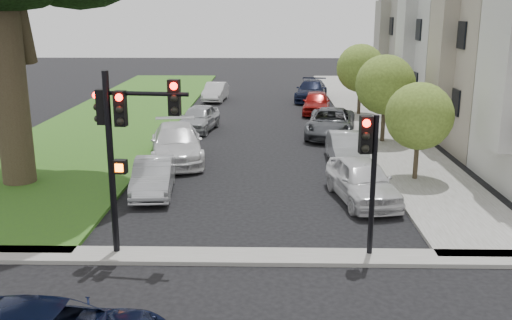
{
  "coord_description": "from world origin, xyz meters",
  "views": [
    {
      "loc": [
        0.37,
        -12.34,
        6.56
      ],
      "look_at": [
        0.0,
        5.0,
        2.0
      ],
      "focal_mm": 40.0,
      "sensor_mm": 36.0,
      "label": 1
    }
  ],
  "objects_px": {
    "car_parked_3": "(316,103)",
    "traffic_signal_secondary": "(369,160)",
    "traffic_signal_main": "(124,131)",
    "car_parked_1": "(347,149)",
    "car_parked_2": "(331,123)",
    "car_parked_4": "(311,91)",
    "car_parked_9": "(216,92)",
    "car_parked_6": "(177,143)",
    "car_parked_7": "(199,118)",
    "car_parked_0": "(362,180)",
    "small_tree_c": "(361,68)",
    "small_tree_a": "(419,116)",
    "car_parked_5": "(153,177)",
    "small_tree_b": "(385,85)"
  },
  "relations": [
    {
      "from": "small_tree_a",
      "to": "car_parked_7",
      "type": "height_order",
      "value": "small_tree_a"
    },
    {
      "from": "car_parked_1",
      "to": "car_parked_7",
      "type": "bearing_deg",
      "value": 135.88
    },
    {
      "from": "car_parked_3",
      "to": "car_parked_7",
      "type": "distance_m",
      "value": 9.03
    },
    {
      "from": "car_parked_3",
      "to": "traffic_signal_secondary",
      "type": "bearing_deg",
      "value": -85.09
    },
    {
      "from": "car_parked_1",
      "to": "car_parked_2",
      "type": "relative_size",
      "value": 0.78
    },
    {
      "from": "car_parked_5",
      "to": "car_parked_4",
      "type": "bearing_deg",
      "value": 66.17
    },
    {
      "from": "small_tree_a",
      "to": "traffic_signal_secondary",
      "type": "height_order",
      "value": "traffic_signal_secondary"
    },
    {
      "from": "small_tree_c",
      "to": "car_parked_5",
      "type": "relative_size",
      "value": 1.16
    },
    {
      "from": "car_parked_0",
      "to": "car_parked_6",
      "type": "relative_size",
      "value": 0.8
    },
    {
      "from": "traffic_signal_secondary",
      "to": "car_parked_3",
      "type": "height_order",
      "value": "traffic_signal_secondary"
    },
    {
      "from": "small_tree_a",
      "to": "small_tree_c",
      "type": "distance_m",
      "value": 14.58
    },
    {
      "from": "car_parked_7",
      "to": "small_tree_a",
      "type": "bearing_deg",
      "value": -35.33
    },
    {
      "from": "car_parked_2",
      "to": "car_parked_0",
      "type": "bearing_deg",
      "value": -80.34
    },
    {
      "from": "small_tree_a",
      "to": "car_parked_1",
      "type": "xyz_separation_m",
      "value": [
        -2.37,
        2.6,
        -1.93
      ]
    },
    {
      "from": "small_tree_b",
      "to": "car_parked_2",
      "type": "bearing_deg",
      "value": 146.67
    },
    {
      "from": "traffic_signal_secondary",
      "to": "car_parked_7",
      "type": "distance_m",
      "value": 18.15
    },
    {
      "from": "traffic_signal_secondary",
      "to": "car_parked_6",
      "type": "height_order",
      "value": "traffic_signal_secondary"
    },
    {
      "from": "car_parked_6",
      "to": "car_parked_9",
      "type": "height_order",
      "value": "car_parked_6"
    },
    {
      "from": "car_parked_5",
      "to": "car_parked_2",
      "type": "bearing_deg",
      "value": 47.67
    },
    {
      "from": "car_parked_6",
      "to": "small_tree_a",
      "type": "bearing_deg",
      "value": -27.06
    },
    {
      "from": "small_tree_c",
      "to": "traffic_signal_main",
      "type": "distance_m",
      "value": 23.81
    },
    {
      "from": "small_tree_c",
      "to": "car_parked_3",
      "type": "bearing_deg",
      "value": 166.43
    },
    {
      "from": "small_tree_c",
      "to": "car_parked_7",
      "type": "height_order",
      "value": "small_tree_c"
    },
    {
      "from": "traffic_signal_secondary",
      "to": "car_parked_9",
      "type": "bearing_deg",
      "value": 103.32
    },
    {
      "from": "small_tree_b",
      "to": "traffic_signal_secondary",
      "type": "xyz_separation_m",
      "value": [
        -3.16,
        -13.95,
        -0.22
      ]
    },
    {
      "from": "car_parked_2",
      "to": "car_parked_6",
      "type": "relative_size",
      "value": 0.96
    },
    {
      "from": "traffic_signal_main",
      "to": "car_parked_1",
      "type": "bearing_deg",
      "value": 53.6
    },
    {
      "from": "small_tree_a",
      "to": "car_parked_1",
      "type": "bearing_deg",
      "value": 132.39
    },
    {
      "from": "car_parked_6",
      "to": "traffic_signal_secondary",
      "type": "bearing_deg",
      "value": -66.88
    },
    {
      "from": "small_tree_c",
      "to": "car_parked_1",
      "type": "relative_size",
      "value": 1.1
    },
    {
      "from": "car_parked_5",
      "to": "car_parked_1",
      "type": "bearing_deg",
      "value": 24.25
    },
    {
      "from": "small_tree_b",
      "to": "car_parked_0",
      "type": "distance_m",
      "value": 9.74
    },
    {
      "from": "small_tree_a",
      "to": "small_tree_b",
      "type": "bearing_deg",
      "value": 90.0
    },
    {
      "from": "small_tree_a",
      "to": "traffic_signal_main",
      "type": "distance_m",
      "value": 12.04
    },
    {
      "from": "car_parked_2",
      "to": "car_parked_5",
      "type": "distance_m",
      "value": 12.62
    },
    {
      "from": "car_parked_2",
      "to": "car_parked_5",
      "type": "bearing_deg",
      "value": -117.01
    },
    {
      "from": "car_parked_0",
      "to": "car_parked_6",
      "type": "distance_m",
      "value": 9.21
    },
    {
      "from": "car_parked_7",
      "to": "traffic_signal_main",
      "type": "bearing_deg",
      "value": -80.43
    },
    {
      "from": "car_parked_3",
      "to": "car_parked_4",
      "type": "distance_m",
      "value": 5.46
    },
    {
      "from": "car_parked_2",
      "to": "car_parked_4",
      "type": "distance_m",
      "value": 12.35
    },
    {
      "from": "car_parked_3",
      "to": "car_parked_5",
      "type": "xyz_separation_m",
      "value": [
        -7.36,
        -17.0,
        -0.08
      ]
    },
    {
      "from": "traffic_signal_secondary",
      "to": "car_parked_9",
      "type": "xyz_separation_m",
      "value": [
        -6.59,
        27.84,
        -2.08
      ]
    },
    {
      "from": "traffic_signal_secondary",
      "to": "car_parked_5",
      "type": "relative_size",
      "value": 1.01
    },
    {
      "from": "car_parked_6",
      "to": "car_parked_7",
      "type": "distance_m",
      "value": 6.56
    },
    {
      "from": "traffic_signal_main",
      "to": "car_parked_1",
      "type": "height_order",
      "value": "traffic_signal_main"
    },
    {
      "from": "car_parked_2",
      "to": "car_parked_4",
      "type": "relative_size",
      "value": 1.0
    },
    {
      "from": "car_parked_3",
      "to": "car_parked_5",
      "type": "bearing_deg",
      "value": -107.24
    },
    {
      "from": "car_parked_6",
      "to": "car_parked_7",
      "type": "bearing_deg",
      "value": 77.99
    },
    {
      "from": "car_parked_2",
      "to": "traffic_signal_secondary",
      "type": "bearing_deg",
      "value": -82.77
    },
    {
      "from": "small_tree_b",
      "to": "car_parked_2",
      "type": "height_order",
      "value": "small_tree_b"
    }
  ]
}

